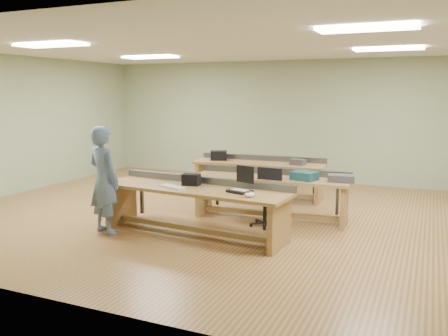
{
  "coord_description": "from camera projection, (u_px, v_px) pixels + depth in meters",
  "views": [
    {
      "loc": [
        3.3,
        -7.65,
        2.2
      ],
      "look_at": [
        0.2,
        -0.6,
        0.97
      ],
      "focal_mm": 38.0,
      "sensor_mm": 36.0,
      "label": 1
    }
  ],
  "objects": [
    {
      "name": "floor",
      "position": [
        227.0,
        215.0,
        8.57
      ],
      "size": [
        10.0,
        10.0,
        0.0
      ],
      "primitive_type": "plane",
      "color": "#A36D3D",
      "rests_on": "ground"
    },
    {
      "name": "ceiling",
      "position": [
        227.0,
        45.0,
        8.1
      ],
      "size": [
        10.0,
        10.0,
        0.0
      ],
      "primitive_type": "plane",
      "color": "silver",
      "rests_on": "wall_back"
    },
    {
      "name": "wall_back",
      "position": [
        290.0,
        121.0,
        11.95
      ],
      "size": [
        10.0,
        0.04,
        3.0
      ],
      "primitive_type": "cube",
      "color": "#92A079",
      "rests_on": "floor"
    },
    {
      "name": "wall_front",
      "position": [
        68.0,
        163.0,
        4.72
      ],
      "size": [
        10.0,
        0.04,
        3.0
      ],
      "primitive_type": "cube",
      "color": "#92A079",
      "rests_on": "floor"
    },
    {
      "name": "wall_left",
      "position": [
        17.0,
        125.0,
        10.33
      ],
      "size": [
        0.04,
        8.0,
        3.0
      ],
      "primitive_type": "cube",
      "color": "#92A079",
      "rests_on": "floor"
    },
    {
      "name": "fluor_panels",
      "position": [
        227.0,
        47.0,
        8.11
      ],
      "size": [
        6.2,
        3.5,
        0.03
      ],
      "color": "white",
      "rests_on": "ceiling"
    },
    {
      "name": "workbench_front",
      "position": [
        194.0,
        199.0,
        7.36
      ],
      "size": [
        3.14,
        1.08,
        0.86
      ],
      "rotation": [
        0.0,
        0.0,
        -0.08
      ],
      "color": "#A07743",
      "rests_on": "floor"
    },
    {
      "name": "workbench_mid",
      "position": [
        271.0,
        188.0,
        8.27
      ],
      "size": [
        2.76,
        0.92,
        0.86
      ],
      "rotation": [
        0.0,
        0.0,
        0.07
      ],
      "color": "#A07743",
      "rests_on": "floor"
    },
    {
      "name": "workbench_back",
      "position": [
        259.0,
        171.0,
        9.99
      ],
      "size": [
        2.79,
        0.88,
        0.86
      ],
      "rotation": [
        0.0,
        0.0,
        0.05
      ],
      "color": "#A07743",
      "rests_on": "floor"
    },
    {
      "name": "person",
      "position": [
        104.0,
        180.0,
        7.41
      ],
      "size": [
        0.71,
        0.57,
        1.7
      ],
      "primitive_type": "imported",
      "rotation": [
        0.0,
        0.0,
        2.83
      ],
      "color": "slate",
      "rests_on": "floor"
    },
    {
      "name": "laptop_base",
      "position": [
        240.0,
        191.0,
        6.95
      ],
      "size": [
        0.39,
        0.35,
        0.04
      ],
      "primitive_type": "cube",
      "rotation": [
        0.0,
        0.0,
        -0.31
      ],
      "color": "black",
      "rests_on": "workbench_front"
    },
    {
      "name": "laptop_screen",
      "position": [
        245.0,
        174.0,
        7.01
      ],
      "size": [
        0.31,
        0.11,
        0.25
      ],
      "primitive_type": "cube",
      "rotation": [
        0.0,
        0.0,
        -0.31
      ],
      "color": "black",
      "rests_on": "laptop_base"
    },
    {
      "name": "keyboard",
      "position": [
        173.0,
        187.0,
        7.29
      ],
      "size": [
        0.48,
        0.3,
        0.03
      ],
      "primitive_type": "cube",
      "rotation": [
        0.0,
        0.0,
        -0.35
      ],
      "color": "beige",
      "rests_on": "workbench_front"
    },
    {
      "name": "trackball_mouse",
      "position": [
        250.0,
        194.0,
        6.65
      ],
      "size": [
        0.16,
        0.18,
        0.07
      ],
      "primitive_type": "ellipsoid",
      "rotation": [
        0.0,
        0.0,
        -0.17
      ],
      "color": "white",
      "rests_on": "workbench_front"
    },
    {
      "name": "camera_bag",
      "position": [
        191.0,
        179.0,
        7.48
      ],
      "size": [
        0.29,
        0.2,
        0.18
      ],
      "primitive_type": "cube",
      "rotation": [
        0.0,
        0.0,
        0.13
      ],
      "color": "black",
      "rests_on": "workbench_front"
    },
    {
      "name": "task_chair",
      "position": [
        266.0,
        205.0,
        7.88
      ],
      "size": [
        0.53,
        0.53,
        0.95
      ],
      "rotation": [
        0.0,
        0.0,
        -0.03
      ],
      "color": "black",
      "rests_on": "floor"
    },
    {
      "name": "parts_bin_teal",
      "position": [
        304.0,
        176.0,
        7.94
      ],
      "size": [
        0.48,
        0.41,
        0.14
      ],
      "primitive_type": "cube",
      "rotation": [
        0.0,
        0.0,
        -0.32
      ],
      "color": "#163E48",
      "rests_on": "workbench_mid"
    },
    {
      "name": "parts_bin_grey",
      "position": [
        341.0,
        178.0,
        7.79
      ],
      "size": [
        0.46,
        0.33,
        0.11
      ],
      "primitive_type": "cube",
      "rotation": [
        0.0,
        0.0,
        0.17
      ],
      "color": "#343437",
      "rests_on": "workbench_mid"
    },
    {
      "name": "mug",
      "position": [
        278.0,
        175.0,
        8.18
      ],
      "size": [
        0.13,
        0.13,
        0.1
      ],
      "primitive_type": "imported",
      "rotation": [
        0.0,
        0.0,
        -0.06
      ],
      "color": "#343437",
      "rests_on": "workbench_mid"
    },
    {
      "name": "drinks_can",
      "position": [
        270.0,
        175.0,
        8.09
      ],
      "size": [
        0.07,
        0.07,
        0.13
      ],
      "primitive_type": "cylinder",
      "rotation": [
        0.0,
        0.0,
        0.05
      ],
      "color": "white",
      "rests_on": "workbench_mid"
    },
    {
      "name": "storage_box_back",
      "position": [
        219.0,
        155.0,
        10.28
      ],
      "size": [
        0.42,
        0.37,
        0.2
      ],
      "primitive_type": "cube",
      "rotation": [
        0.0,
        0.0,
        0.42
      ],
      "color": "black",
      "rests_on": "workbench_back"
    },
    {
      "name": "tray_back",
      "position": [
        298.0,
        162.0,
        9.59
      ],
      "size": [
        0.32,
        0.25,
        0.12
      ],
      "primitive_type": "cube",
      "rotation": [
        0.0,
        0.0,
        -0.15
      ],
      "color": "#343437",
      "rests_on": "workbench_back"
    }
  ]
}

